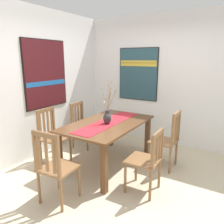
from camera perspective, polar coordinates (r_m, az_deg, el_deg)
name	(u,v)px	position (r m, az deg, el deg)	size (l,w,h in m)	color
ground_plane	(123,180)	(3.55, 2.90, -17.11)	(6.40, 6.40, 0.03)	beige
wall_back	(35,84)	(4.28, -19.47, 6.87)	(6.40, 0.12, 2.70)	white
wall_side	(166,81)	(4.79, 13.92, 7.90)	(0.12, 6.40, 2.70)	white
dining_table	(108,129)	(3.73, -1.04, -4.34)	(1.67, 0.99, 0.76)	brown
table_runner	(108,122)	(3.69, -1.04, -2.69)	(1.53, 0.36, 0.01)	#B7232D
centerpiece_vase	(107,117)	(3.58, -1.23, -1.25)	(0.25, 0.25, 0.71)	#333338
chair_0	(167,139)	(3.78, 14.09, -6.92)	(0.42, 0.42, 0.98)	brown
chair_1	(52,135)	(3.98, -15.24, -5.89)	(0.44, 0.44, 0.96)	brown
chair_2	(55,167)	(2.89, -14.51, -13.55)	(0.44, 0.44, 0.98)	brown
chair_3	(147,160)	(3.07, 9.05, -12.11)	(0.43, 0.43, 0.90)	brown
chair_4	(82,124)	(4.60, -7.68, -3.02)	(0.44, 0.44, 0.92)	brown
painting_on_back_wall	(46,74)	(4.36, -16.84, 9.39)	(0.99, 0.05, 1.25)	black
painting_on_side_wall	(138,74)	(4.94, 6.79, 9.74)	(0.05, 0.91, 1.13)	black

